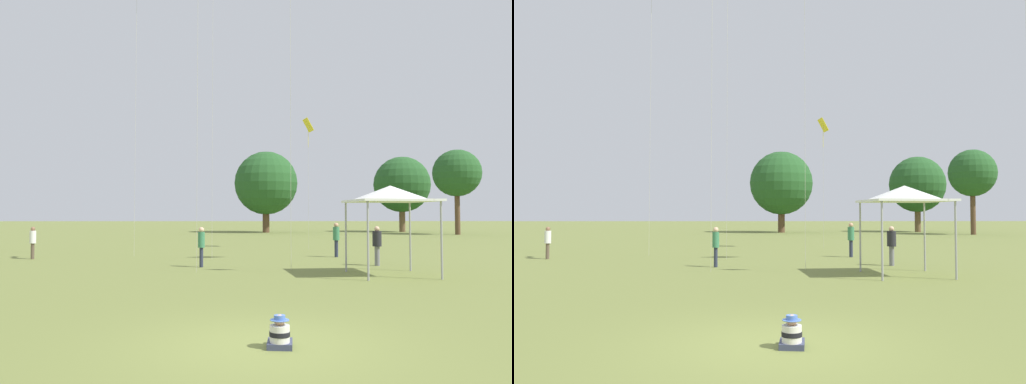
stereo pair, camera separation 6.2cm
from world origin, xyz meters
TOP-DOWN VIEW (x-y plane):
  - ground_plane at (0.00, 0.00)m, footprint 300.00×300.00m
  - seated_toddler at (0.29, -0.20)m, footprint 0.46×0.55m
  - person_standing_0 at (5.39, 12.82)m, footprint 0.49×0.49m
  - person_standing_1 at (4.42, 17.12)m, footprint 0.46×0.46m
  - person_standing_2 at (-2.09, 12.36)m, footprint 0.40×0.40m
  - person_standing_3 at (-10.69, 16.27)m, footprint 0.42×0.42m
  - canopy_tent at (4.98, 9.43)m, footprint 3.08×3.08m
  - kite_2 at (3.78, 23.19)m, footprint 0.65×1.00m
  - distant_tree_0 at (22.67, 44.82)m, footprint 5.09×5.09m
  - distant_tree_1 at (19.25, 52.97)m, footprint 6.92×6.92m
  - distant_tree_2 at (2.27, 51.59)m, footprint 7.63×7.63m

SIDE VIEW (x-z plane):
  - ground_plane at x=0.00m, z-range 0.00..0.00m
  - seated_toddler at x=0.29m, z-range -0.06..0.49m
  - person_standing_3 at x=-10.69m, z-range 0.16..1.74m
  - person_standing_0 at x=5.39m, z-range 0.15..1.84m
  - person_standing_2 at x=-2.09m, z-range 0.18..1.85m
  - person_standing_1 at x=4.42m, z-range 0.18..1.94m
  - canopy_tent at x=4.98m, z-range 1.30..4.54m
  - distant_tree_1 at x=19.25m, z-range 1.20..10.57m
  - distant_tree_2 at x=2.27m, z-range 1.05..10.84m
  - distant_tree_0 at x=22.67m, z-range 2.01..11.23m
  - kite_2 at x=3.78m, z-range 3.53..11.86m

